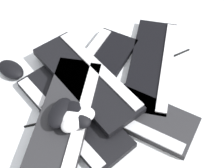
{
  "coord_description": "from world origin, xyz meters",
  "views": [
    {
      "loc": [
        -0.5,
        0.26,
        0.87
      ],
      "look_at": [
        0.06,
        -0.05,
        0.03
      ],
      "focal_mm": 50.0,
      "sensor_mm": 36.0,
      "label": 1
    }
  ],
  "objects_px": {
    "keyboard_5": "(86,78)",
    "mouse_1": "(77,117)",
    "keyboard_1": "(72,113)",
    "mouse_3": "(75,118)",
    "keyboard_0": "(92,74)",
    "keyboard_3": "(152,64)",
    "mouse_0": "(77,114)",
    "keyboard_2": "(128,110)",
    "mouse_4": "(60,113)",
    "keyboard_4": "(66,115)",
    "mouse_2": "(11,69)"
  },
  "relations": [
    {
      "from": "keyboard_5",
      "to": "mouse_4",
      "type": "height_order",
      "value": "mouse_4"
    },
    {
      "from": "keyboard_3",
      "to": "mouse_0",
      "type": "height_order",
      "value": "mouse_0"
    },
    {
      "from": "keyboard_4",
      "to": "mouse_1",
      "type": "xyz_separation_m",
      "value": [
        -0.04,
        -0.02,
        0.04
      ]
    },
    {
      "from": "keyboard_0",
      "to": "mouse_3",
      "type": "height_order",
      "value": "mouse_3"
    },
    {
      "from": "keyboard_0",
      "to": "keyboard_3",
      "type": "height_order",
      "value": "same"
    },
    {
      "from": "keyboard_1",
      "to": "mouse_3",
      "type": "height_order",
      "value": "mouse_3"
    },
    {
      "from": "keyboard_5",
      "to": "mouse_3",
      "type": "distance_m",
      "value": 0.18
    },
    {
      "from": "keyboard_0",
      "to": "keyboard_1",
      "type": "xyz_separation_m",
      "value": [
        -0.11,
        0.13,
        0.0
      ]
    },
    {
      "from": "keyboard_2",
      "to": "mouse_3",
      "type": "distance_m",
      "value": 0.19
    },
    {
      "from": "keyboard_0",
      "to": "mouse_0",
      "type": "xyz_separation_m",
      "value": [
        -0.17,
        0.13,
        0.07
      ]
    },
    {
      "from": "mouse_2",
      "to": "mouse_3",
      "type": "xyz_separation_m",
      "value": [
        -0.33,
        -0.11,
        0.06
      ]
    },
    {
      "from": "keyboard_1",
      "to": "mouse_0",
      "type": "height_order",
      "value": "mouse_0"
    },
    {
      "from": "keyboard_4",
      "to": "mouse_4",
      "type": "bearing_deg",
      "value": 114.12
    },
    {
      "from": "mouse_1",
      "to": "mouse_4",
      "type": "relative_size",
      "value": 1.0
    },
    {
      "from": "keyboard_2",
      "to": "keyboard_3",
      "type": "bearing_deg",
      "value": -54.13
    },
    {
      "from": "keyboard_1",
      "to": "mouse_3",
      "type": "distance_m",
      "value": 0.09
    },
    {
      "from": "keyboard_2",
      "to": "mouse_0",
      "type": "bearing_deg",
      "value": 81.25
    },
    {
      "from": "mouse_4",
      "to": "keyboard_3",
      "type": "bearing_deg",
      "value": -32.69
    },
    {
      "from": "keyboard_2",
      "to": "mouse_0",
      "type": "xyz_separation_m",
      "value": [
        0.03,
        0.16,
        0.07
      ]
    },
    {
      "from": "mouse_3",
      "to": "mouse_4",
      "type": "height_order",
      "value": "same"
    },
    {
      "from": "keyboard_3",
      "to": "mouse_1",
      "type": "height_order",
      "value": "mouse_1"
    },
    {
      "from": "keyboard_2",
      "to": "mouse_4",
      "type": "distance_m",
      "value": 0.22
    },
    {
      "from": "keyboard_0",
      "to": "keyboard_5",
      "type": "distance_m",
      "value": 0.05
    },
    {
      "from": "mouse_1",
      "to": "keyboard_5",
      "type": "bearing_deg",
      "value": 67.96
    },
    {
      "from": "keyboard_0",
      "to": "mouse_4",
      "type": "xyz_separation_m",
      "value": [
        -0.14,
        0.17,
        0.07
      ]
    },
    {
      "from": "keyboard_4",
      "to": "mouse_2",
      "type": "bearing_deg",
      "value": 17.99
    },
    {
      "from": "mouse_1",
      "to": "keyboard_3",
      "type": "bearing_deg",
      "value": 29.89
    },
    {
      "from": "keyboard_2",
      "to": "mouse_4",
      "type": "height_order",
      "value": "mouse_4"
    },
    {
      "from": "mouse_1",
      "to": "mouse_4",
      "type": "distance_m",
      "value": 0.05
    },
    {
      "from": "keyboard_5",
      "to": "mouse_1",
      "type": "height_order",
      "value": "mouse_1"
    },
    {
      "from": "mouse_2",
      "to": "keyboard_2",
      "type": "bearing_deg",
      "value": -163.99
    },
    {
      "from": "keyboard_5",
      "to": "mouse_1",
      "type": "relative_size",
      "value": 4.18
    },
    {
      "from": "keyboard_5",
      "to": "mouse_1",
      "type": "bearing_deg",
      "value": 145.6
    },
    {
      "from": "keyboard_0",
      "to": "mouse_1",
      "type": "bearing_deg",
      "value": 142.09
    },
    {
      "from": "keyboard_0",
      "to": "mouse_0",
      "type": "height_order",
      "value": "mouse_0"
    },
    {
      "from": "mouse_1",
      "to": "mouse_2",
      "type": "xyz_separation_m",
      "value": [
        0.33,
        0.11,
        -0.06
      ]
    },
    {
      "from": "keyboard_3",
      "to": "mouse_4",
      "type": "xyz_separation_m",
      "value": [
        -0.07,
        0.38,
        0.07
      ]
    },
    {
      "from": "keyboard_1",
      "to": "mouse_4",
      "type": "bearing_deg",
      "value": 120.38
    },
    {
      "from": "mouse_1",
      "to": "mouse_4",
      "type": "height_order",
      "value": "same"
    },
    {
      "from": "keyboard_1",
      "to": "keyboard_2",
      "type": "relative_size",
      "value": 1.02
    },
    {
      "from": "keyboard_1",
      "to": "mouse_4",
      "type": "relative_size",
      "value": 4.2
    },
    {
      "from": "mouse_2",
      "to": "mouse_1",
      "type": "bearing_deg",
      "value": 175.91
    },
    {
      "from": "keyboard_3",
      "to": "keyboard_4",
      "type": "xyz_separation_m",
      "value": [
        -0.07,
        0.36,
        0.03
      ]
    },
    {
      "from": "keyboard_1",
      "to": "mouse_2",
      "type": "distance_m",
      "value": 0.29
    },
    {
      "from": "mouse_0",
      "to": "keyboard_4",
      "type": "bearing_deg",
      "value": 21.66
    },
    {
      "from": "keyboard_4",
      "to": "mouse_2",
      "type": "distance_m",
      "value": 0.3
    },
    {
      "from": "keyboard_2",
      "to": "mouse_4",
      "type": "bearing_deg",
      "value": 75.27
    },
    {
      "from": "mouse_2",
      "to": "mouse_4",
      "type": "distance_m",
      "value": 0.31
    },
    {
      "from": "keyboard_1",
      "to": "keyboard_2",
      "type": "xyz_separation_m",
      "value": [
        -0.08,
        -0.16,
        0.0
      ]
    },
    {
      "from": "keyboard_3",
      "to": "mouse_2",
      "type": "height_order",
      "value": "mouse_2"
    }
  ]
}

